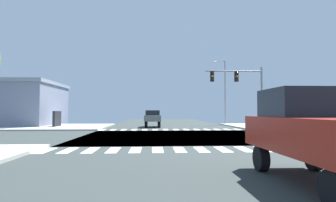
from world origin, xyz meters
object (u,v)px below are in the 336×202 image
street_lamp (223,87)px  pickup_crossing_1 (317,130)px  traffic_signal_mast (239,84)px  sedan_leading_2 (153,117)px  bank_building (6,104)px

street_lamp → pickup_crossing_1: (-5.54, -31.49, -3.82)m
traffic_signal_mast → street_lamp: bearing=84.5°
traffic_signal_mast → sedan_leading_2: bearing=151.1°
traffic_signal_mast → street_lamp: 10.56m
bank_building → pickup_crossing_1: size_ratio=2.73×
traffic_signal_mast → pickup_crossing_1: size_ratio=1.20×
traffic_signal_mast → pickup_crossing_1: traffic_signal_mast is taller
traffic_signal_mast → bank_building: (-26.52, 8.38, -1.82)m
pickup_crossing_1 → sedan_leading_2: (-4.00, 25.70, -0.17)m
traffic_signal_mast → street_lamp: size_ratio=0.71×
street_lamp → pickup_crossing_1: 32.20m
pickup_crossing_1 → sedan_leading_2: pickup_crossing_1 is taller
street_lamp → traffic_signal_mast: bearing=-95.5°
pickup_crossing_1 → street_lamp: bearing=80.0°
street_lamp → pickup_crossing_1: size_ratio=1.69×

